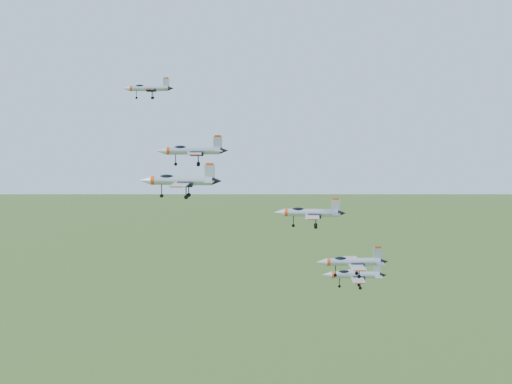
# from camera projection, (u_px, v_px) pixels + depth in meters

# --- Properties ---
(jet_lead) EXTENTS (10.41, 8.75, 2.79)m
(jet_lead) POSITION_uv_depth(u_px,v_px,m) (147.00, 88.00, 144.53)
(jet_lead) COLOR #ABB1B8
(jet_left_high) EXTENTS (12.50, 10.56, 3.37)m
(jet_left_high) POSITION_uv_depth(u_px,v_px,m) (191.00, 151.00, 123.07)
(jet_left_high) COLOR #ABB1B8
(jet_right_high) EXTENTS (12.68, 10.52, 3.39)m
(jet_right_high) POSITION_uv_depth(u_px,v_px,m) (179.00, 180.00, 106.78)
(jet_right_high) COLOR #ABB1B8
(jet_left_low) EXTENTS (13.46, 11.16, 3.60)m
(jet_left_low) POSITION_uv_depth(u_px,v_px,m) (309.00, 213.00, 132.27)
(jet_left_low) COLOR #ABB1B8
(jet_right_low) EXTENTS (11.98, 10.09, 3.22)m
(jet_right_low) POSITION_uv_depth(u_px,v_px,m) (351.00, 262.00, 117.03)
(jet_right_low) COLOR #ABB1B8
(jet_trail) EXTENTS (11.34, 9.46, 3.03)m
(jet_trail) POSITION_uv_depth(u_px,v_px,m) (354.00, 275.00, 124.78)
(jet_trail) COLOR #ABB1B8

